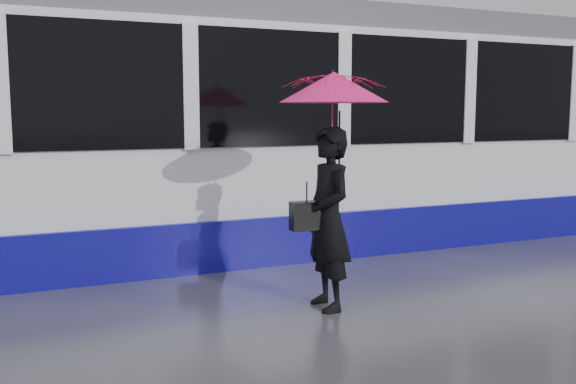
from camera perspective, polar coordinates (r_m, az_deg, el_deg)
name	(u,v)px	position (r m, az deg, el deg)	size (l,w,h in m)	color
ground	(170,310)	(6.43, -10.41, -10.31)	(90.00, 90.00, 0.00)	#2E2E34
rails	(125,257)	(8.80, -14.26, -5.60)	(34.00, 1.51, 0.02)	#3F3D38
woman	(328,219)	(6.21, 3.58, -2.40)	(0.65, 0.42, 1.78)	black
umbrella	(334,109)	(6.15, 4.08, 7.40)	(1.08, 1.08, 1.20)	#FF157A
handbag	(307,216)	(6.13, 1.68, -2.12)	(0.32, 0.15, 0.45)	black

